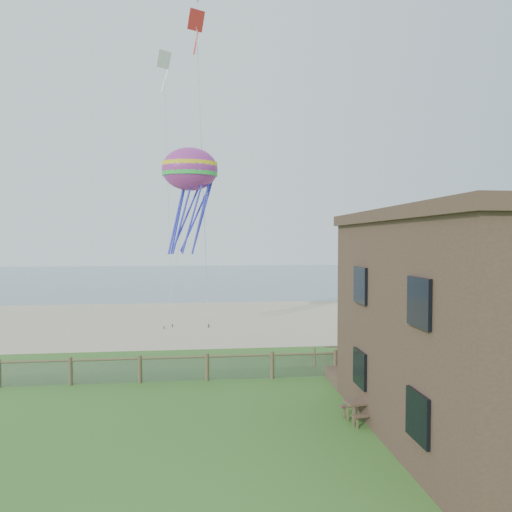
{
  "coord_description": "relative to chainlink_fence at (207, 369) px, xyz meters",
  "views": [
    {
      "loc": [
        -0.03,
        -14.69,
        6.41
      ],
      "look_at": [
        2.47,
        8.0,
        5.61
      ],
      "focal_mm": 32.0,
      "sensor_mm": 36.0,
      "label": 1
    }
  ],
  "objects": [
    {
      "name": "motel_deck",
      "position": [
        13.0,
        -1.0,
        -0.3
      ],
      "size": [
        15.0,
        2.0,
        0.5
      ],
      "primitive_type": "cube",
      "color": "brown",
      "rests_on": "ground"
    },
    {
      "name": "kite_white",
      "position": [
        -2.63,
        9.07,
        16.69
      ],
      "size": [
        1.76,
        1.92,
        2.37
      ],
      "primitive_type": null,
      "rotation": [
        0.44,
        0.0,
        0.58
      ],
      "color": "white"
    },
    {
      "name": "picnic_table",
      "position": [
        5.6,
        -5.31,
        -0.22
      ],
      "size": [
        1.74,
        1.42,
        0.67
      ],
      "primitive_type": null,
      "rotation": [
        0.0,
        0.0,
        0.15
      ],
      "color": "brown",
      "rests_on": "ground"
    },
    {
      "name": "ocean",
      "position": [
        0.0,
        60.0,
        -0.55
      ],
      "size": [
        160.0,
        68.0,
        0.02
      ],
      "primitive_type": "cube",
      "color": "slate",
      "rests_on": "ground"
    },
    {
      "name": "sand_beach",
      "position": [
        0.0,
        16.0,
        -0.55
      ],
      "size": [
        72.0,
        20.0,
        0.02
      ],
      "primitive_type": "cube",
      "color": "#C8B490",
      "rests_on": "ground"
    },
    {
      "name": "ground",
      "position": [
        0.0,
        -6.0,
        -0.55
      ],
      "size": [
        160.0,
        160.0,
        0.0
      ],
      "primitive_type": "plane",
      "color": "#316121",
      "rests_on": "ground"
    },
    {
      "name": "octopus_kite",
      "position": [
        -1.05,
        9.43,
        8.57
      ],
      "size": [
        4.13,
        3.39,
        7.39
      ],
      "primitive_type": null,
      "rotation": [
        0.0,
        0.0,
        0.27
      ],
      "color": "#FF3828"
    },
    {
      "name": "chainlink_fence",
      "position": [
        0.0,
        0.0,
        0.0
      ],
      "size": [
        36.2,
        0.2,
        1.25
      ],
      "primitive_type": null,
      "color": "brown",
      "rests_on": "ground"
    },
    {
      "name": "kite_red",
      "position": [
        -0.59,
        8.87,
        19.23
      ],
      "size": [
        1.81,
        1.99,
        2.4
      ],
      "primitive_type": null,
      "rotation": [
        0.44,
        0.0,
        0.45
      ],
      "color": "red"
    }
  ]
}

